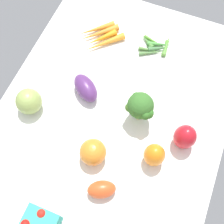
{
  "coord_description": "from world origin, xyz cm",
  "views": [
    {
      "loc": [
        38.15,
        15.4,
        95.02
      ],
      "look_at": [
        0.0,
        0.0,
        4.0
      ],
      "focal_mm": 47.95,
      "sensor_mm": 36.0,
      "label": 1
    }
  ],
  "objects_px": {
    "heirloom_tomato_orange": "(92,152)",
    "okra_pile": "(157,46)",
    "bell_pepper_orange": "(154,155)",
    "bell_pepper_red": "(185,137)",
    "broccoli_head": "(141,107)",
    "roma_tomato": "(102,189)",
    "carrot_bunch": "(100,36)",
    "eggplant": "(86,88)",
    "heirloom_tomato_green": "(29,101)"
  },
  "relations": [
    {
      "from": "heirloom_tomato_green",
      "to": "roma_tomato",
      "type": "height_order",
      "value": "heirloom_tomato_green"
    },
    {
      "from": "heirloom_tomato_orange",
      "to": "okra_pile",
      "type": "relative_size",
      "value": 0.62
    },
    {
      "from": "heirloom_tomato_orange",
      "to": "carrot_bunch",
      "type": "bearing_deg",
      "value": -160.1
    },
    {
      "from": "eggplant",
      "to": "heirloom_tomato_orange",
      "type": "bearing_deg",
      "value": 155.97
    },
    {
      "from": "eggplant",
      "to": "carrot_bunch",
      "type": "relative_size",
      "value": 0.63
    },
    {
      "from": "okra_pile",
      "to": "carrot_bunch",
      "type": "relative_size",
      "value": 0.74
    },
    {
      "from": "heirloom_tomato_orange",
      "to": "broccoli_head",
      "type": "xyz_separation_m",
      "value": [
        -0.18,
        0.09,
        0.04
      ]
    },
    {
      "from": "broccoli_head",
      "to": "roma_tomato",
      "type": "bearing_deg",
      "value": -4.04
    },
    {
      "from": "heirloom_tomato_orange",
      "to": "roma_tomato",
      "type": "height_order",
      "value": "heirloom_tomato_orange"
    },
    {
      "from": "bell_pepper_red",
      "to": "carrot_bunch",
      "type": "height_order",
      "value": "bell_pepper_red"
    },
    {
      "from": "roma_tomato",
      "to": "broccoli_head",
      "type": "distance_m",
      "value": 0.28
    },
    {
      "from": "bell_pepper_orange",
      "to": "broccoli_head",
      "type": "bearing_deg",
      "value": -143.4
    },
    {
      "from": "roma_tomato",
      "to": "bell_pepper_red",
      "type": "distance_m",
      "value": 0.3
    },
    {
      "from": "eggplant",
      "to": "bell_pepper_orange",
      "type": "bearing_deg",
      "value": -169.11
    },
    {
      "from": "eggplant",
      "to": "heirloom_tomato_green",
      "type": "height_order",
      "value": "heirloom_tomato_green"
    },
    {
      "from": "heirloom_tomato_orange",
      "to": "okra_pile",
      "type": "height_order",
      "value": "heirloom_tomato_orange"
    },
    {
      "from": "bell_pepper_orange",
      "to": "carrot_bunch",
      "type": "bearing_deg",
      "value": -138.12
    },
    {
      "from": "heirloom_tomato_green",
      "to": "broccoli_head",
      "type": "height_order",
      "value": "broccoli_head"
    },
    {
      "from": "heirloom_tomato_green",
      "to": "eggplant",
      "type": "bearing_deg",
      "value": 129.01
    },
    {
      "from": "bell_pepper_orange",
      "to": "bell_pepper_red",
      "type": "distance_m",
      "value": 0.11
    },
    {
      "from": "bell_pepper_orange",
      "to": "heirloom_tomato_green",
      "type": "bearing_deg",
      "value": -92.51
    },
    {
      "from": "heirloom_tomato_orange",
      "to": "carrot_bunch",
      "type": "distance_m",
      "value": 0.47
    },
    {
      "from": "carrot_bunch",
      "to": "heirloom_tomato_green",
      "type": "bearing_deg",
      "value": -16.43
    },
    {
      "from": "heirloom_tomato_orange",
      "to": "broccoli_head",
      "type": "height_order",
      "value": "broccoli_head"
    },
    {
      "from": "heirloom_tomato_orange",
      "to": "eggplant",
      "type": "bearing_deg",
      "value": -150.66
    },
    {
      "from": "okra_pile",
      "to": "heirloom_tomato_green",
      "type": "bearing_deg",
      "value": -38.93
    },
    {
      "from": "bell_pepper_orange",
      "to": "broccoli_head",
      "type": "xyz_separation_m",
      "value": [
        -0.12,
        -0.09,
        0.03
      ]
    },
    {
      "from": "bell_pepper_orange",
      "to": "okra_pile",
      "type": "xyz_separation_m",
      "value": [
        -0.42,
        -0.12,
        -0.04
      ]
    },
    {
      "from": "bell_pepper_orange",
      "to": "broccoli_head",
      "type": "height_order",
      "value": "broccoli_head"
    },
    {
      "from": "eggplant",
      "to": "carrot_bunch",
      "type": "bearing_deg",
      "value": -42.55
    },
    {
      "from": "heirloom_tomato_green",
      "to": "bell_pepper_orange",
      "type": "bearing_deg",
      "value": 87.49
    },
    {
      "from": "heirloom_tomato_orange",
      "to": "bell_pepper_red",
      "type": "bearing_deg",
      "value": 120.93
    },
    {
      "from": "broccoli_head",
      "to": "carrot_bunch",
      "type": "height_order",
      "value": "broccoli_head"
    },
    {
      "from": "bell_pepper_orange",
      "to": "bell_pepper_red",
      "type": "xyz_separation_m",
      "value": [
        -0.09,
        0.07,
        0.0
      ]
    },
    {
      "from": "roma_tomato",
      "to": "okra_pile",
      "type": "bearing_deg",
      "value": -116.46
    },
    {
      "from": "roma_tomato",
      "to": "bell_pepper_red",
      "type": "xyz_separation_m",
      "value": [
        -0.24,
        0.18,
        0.02
      ]
    },
    {
      "from": "heirloom_tomato_orange",
      "to": "okra_pile",
      "type": "distance_m",
      "value": 0.48
    },
    {
      "from": "heirloom_tomato_orange",
      "to": "eggplant",
      "type": "distance_m",
      "value": 0.23
    },
    {
      "from": "roma_tomato",
      "to": "bell_pepper_red",
      "type": "bearing_deg",
      "value": -154.49
    },
    {
      "from": "heirloom_tomato_green",
      "to": "broccoli_head",
      "type": "distance_m",
      "value": 0.37
    },
    {
      "from": "carrot_bunch",
      "to": "roma_tomato",
      "type": "bearing_deg",
      "value": 23.26
    },
    {
      "from": "eggplant",
      "to": "bell_pepper_red",
      "type": "xyz_separation_m",
      "value": [
        0.05,
        0.36,
        0.02
      ]
    },
    {
      "from": "carrot_bunch",
      "to": "bell_pepper_red",
      "type": "bearing_deg",
      "value": 54.82
    },
    {
      "from": "broccoli_head",
      "to": "carrot_bunch",
      "type": "distance_m",
      "value": 0.36
    },
    {
      "from": "okra_pile",
      "to": "bell_pepper_red",
      "type": "relative_size",
      "value": 1.32
    },
    {
      "from": "bell_pepper_orange",
      "to": "roma_tomato",
      "type": "distance_m",
      "value": 0.19
    },
    {
      "from": "heirloom_tomato_green",
      "to": "bell_pepper_red",
      "type": "xyz_separation_m",
      "value": [
        -0.07,
        0.51,
        0.01
      ]
    },
    {
      "from": "heirloom_tomato_orange",
      "to": "okra_pile",
      "type": "bearing_deg",
      "value": 173.2
    },
    {
      "from": "bell_pepper_red",
      "to": "broccoli_head",
      "type": "height_order",
      "value": "broccoli_head"
    },
    {
      "from": "okra_pile",
      "to": "heirloom_tomato_orange",
      "type": "bearing_deg",
      "value": -6.8
    }
  ]
}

